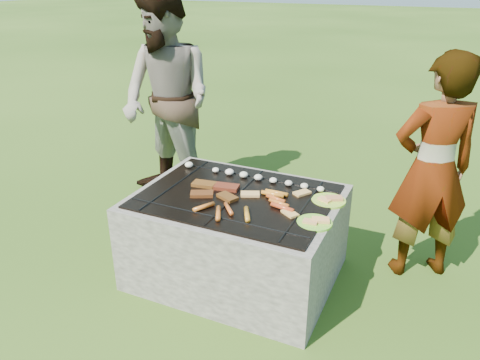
% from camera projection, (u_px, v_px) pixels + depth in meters
% --- Properties ---
extents(lawn, '(60.00, 60.00, 0.00)m').
position_uv_depth(lawn, '(237.00, 274.00, 3.28)').
color(lawn, '#254411').
rests_on(lawn, ground).
extents(fire_pit, '(1.30, 1.00, 0.62)m').
position_uv_depth(fire_pit, '(237.00, 239.00, 3.17)').
color(fire_pit, gray).
rests_on(fire_pit, ground).
extents(mushrooms, '(1.05, 0.06, 0.04)m').
position_uv_depth(mushrooms, '(251.00, 176.00, 3.27)').
color(mushrooms, white).
rests_on(mushrooms, fire_pit).
extents(pork_slabs, '(0.39, 0.29, 0.02)m').
position_uv_depth(pork_slabs, '(215.00, 190.00, 3.08)').
color(pork_slabs, '#92511A').
rests_on(pork_slabs, fire_pit).
extents(sausages, '(0.57, 0.50, 0.03)m').
position_uv_depth(sausages, '(254.00, 205.00, 2.88)').
color(sausages, orange).
rests_on(sausages, fire_pit).
extents(bread_on_grate, '(0.45, 0.42, 0.02)m').
position_uv_depth(bread_on_grate, '(277.00, 199.00, 2.97)').
color(bread_on_grate, '#EEAF79').
rests_on(bread_on_grate, fire_pit).
extents(plate_far, '(0.25, 0.25, 0.03)m').
position_uv_depth(plate_far, '(329.00, 200.00, 2.97)').
color(plate_far, '#E3F43A').
rests_on(plate_far, fire_pit).
extents(plate_near, '(0.24, 0.24, 0.03)m').
position_uv_depth(plate_near, '(315.00, 222.00, 2.71)').
color(plate_near, '#B9E837').
rests_on(plate_near, fire_pit).
extents(cook, '(0.67, 0.60, 1.53)m').
position_uv_depth(cook, '(433.00, 170.00, 3.02)').
color(cook, gray).
rests_on(cook, ground).
extents(bystander, '(1.06, 0.92, 1.85)m').
position_uv_depth(bystander, '(167.00, 101.00, 4.01)').
color(bystander, gray).
rests_on(bystander, ground).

